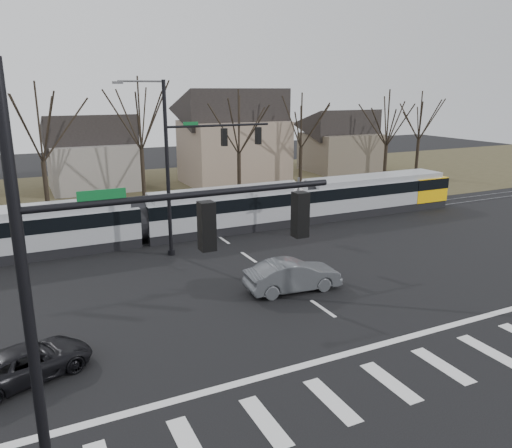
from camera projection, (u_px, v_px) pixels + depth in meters
name	position (u px, v px, depth m)	size (l,w,h in m)	color
ground	(349.00, 327.00, 21.02)	(140.00, 140.00, 0.00)	black
grass_verge	(154.00, 191.00, 48.81)	(140.00, 28.00, 0.01)	#38331E
crosswalk	(417.00, 374.00, 17.54)	(27.00, 2.60, 0.01)	silver
stop_line	(377.00, 346.00, 19.45)	(28.00, 0.35, 0.01)	silver
lane_dashes	(212.00, 232.00, 34.91)	(0.18, 30.00, 0.01)	silver
rail_pair	(213.00, 233.00, 34.73)	(90.00, 1.52, 0.06)	#59595E
tram	(227.00, 208.00, 34.98)	(39.12, 2.90, 2.97)	gray
sedan	(293.00, 275.00, 24.63)	(4.88, 2.03, 1.57)	#484B4F
suv	(29.00, 362.00, 17.17)	(4.69, 3.28, 1.19)	black
signal_pole_near_left	(115.00, 296.00, 9.93)	(9.28, 0.44, 10.20)	black
signal_pole_far	(193.00, 159.00, 29.37)	(9.28, 0.44, 10.20)	black
rail_crossing_signal	(298.00, 208.00, 33.74)	(1.08, 0.36, 4.00)	#59595B
tree_row	(191.00, 145.00, 43.13)	(59.20, 7.20, 10.00)	black
house_b	(91.00, 149.00, 49.14)	(8.64, 7.56, 7.65)	gray
house_c	(233.00, 133.00, 52.10)	(10.80, 8.64, 10.10)	gray
house_d	(340.00, 138.00, 60.49)	(8.64, 7.56, 7.65)	brown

